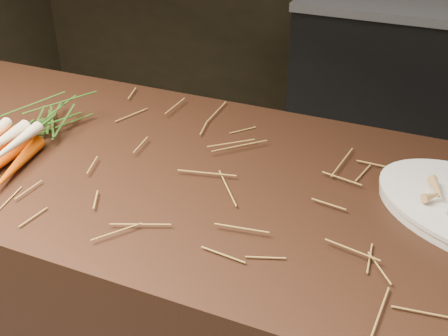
% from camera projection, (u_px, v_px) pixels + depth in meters
% --- Properties ---
extents(straw_bedding, '(1.40, 0.60, 0.02)m').
position_uv_depth(straw_bedding, '(347.00, 202.00, 1.04)').
color(straw_bedding, olive).
rests_on(straw_bedding, main_counter).
extents(root_veg_bunch, '(0.20, 0.45, 0.08)m').
position_uv_depth(root_veg_bunch, '(28.00, 128.00, 1.24)').
color(root_veg_bunch, '#CD3B01').
rests_on(root_veg_bunch, main_counter).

